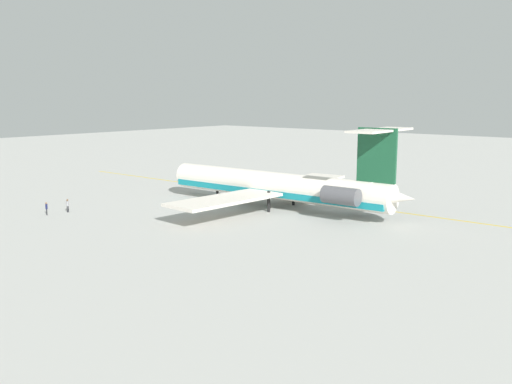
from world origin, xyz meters
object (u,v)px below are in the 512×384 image
at_px(ground_crew_near_tail, 68,204).
at_px(safety_cone_nose, 240,180).
at_px(ground_crew_near_nose, 46,207).
at_px(main_jetliner, 281,186).

xyz_separation_m(ground_crew_near_tail, safety_cone_nose, (0.30, -34.55, -0.84)).
relative_size(ground_crew_near_nose, ground_crew_near_tail, 0.97).
relative_size(ground_crew_near_nose, safety_cone_nose, 3.09).
height_order(main_jetliner, ground_crew_near_nose, main_jetliner).
xyz_separation_m(main_jetliner, safety_cone_nose, (20.33, -14.57, -2.83)).
bearing_deg(ground_crew_near_nose, main_jetliner, 154.80).
height_order(main_jetliner, ground_crew_near_tail, main_jetliner).
bearing_deg(ground_crew_near_nose, ground_crew_near_tail, -172.80).
bearing_deg(main_jetliner, ground_crew_near_tail, 43.02).
height_order(main_jetliner, safety_cone_nose, main_jetliner).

